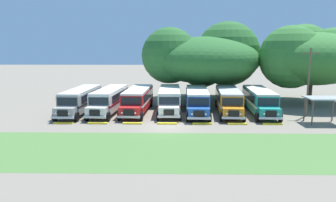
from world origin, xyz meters
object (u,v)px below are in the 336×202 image
(parked_bus_slot_0, at_px, (81,99))
(parked_bus_slot_6, at_px, (259,100))
(parked_bus_slot_1, at_px, (110,99))
(parked_bus_slot_3, at_px, (170,99))
(utility_pole, at_px, (309,80))
(parked_bus_slot_2, at_px, (138,99))
(secondary_tree, at_px, (308,56))
(waiting_shelter, at_px, (324,100))
(parked_bus_slot_4, at_px, (197,100))
(parked_bus_slot_5, at_px, (228,100))
(broad_shade_tree, at_px, (205,58))

(parked_bus_slot_0, xyz_separation_m, parked_bus_slot_6, (21.55, 0.05, 0.00))
(parked_bus_slot_1, xyz_separation_m, parked_bus_slot_6, (18.09, -0.19, 0.00))
(parked_bus_slot_3, xyz_separation_m, utility_pole, (15.65, -2.52, 2.55))
(parked_bus_slot_2, distance_m, secondary_tree, 24.56)
(utility_pole, distance_m, waiting_shelter, 3.73)
(parked_bus_slot_4, relative_size, waiting_shelter, 3.02)
(parked_bus_slot_3, bearing_deg, parked_bus_slot_1, -86.93)
(parked_bus_slot_3, bearing_deg, parked_bus_slot_2, -86.91)
(waiting_shelter, bearing_deg, parked_bus_slot_5, 148.98)
(parked_bus_slot_4, bearing_deg, parked_bus_slot_3, -99.83)
(parked_bus_slot_4, bearing_deg, utility_pole, 83.71)
(parked_bus_slot_1, bearing_deg, broad_shade_tree, 131.98)
(parked_bus_slot_3, bearing_deg, parked_bus_slot_4, 78.14)
(parked_bus_slot_3, xyz_separation_m, secondary_tree, (19.18, 6.65, 4.95))
(parked_bus_slot_2, height_order, parked_bus_slot_6, same)
(parked_bus_slot_2, bearing_deg, utility_pole, 86.59)
(parked_bus_slot_3, distance_m, waiting_shelter, 17.02)
(parked_bus_slot_5, xyz_separation_m, secondary_tree, (12.08, 7.15, 4.95))
(utility_pole, bearing_deg, parked_bus_slot_5, 166.75)
(secondary_tree, bearing_deg, waiting_shelter, -104.46)
(broad_shade_tree, xyz_separation_m, utility_pole, (10.46, -11.73, -2.05))
(parked_bus_slot_6, bearing_deg, parked_bus_slot_2, -88.38)
(parked_bus_slot_6, bearing_deg, parked_bus_slot_1, -87.55)
(parked_bus_slot_6, bearing_deg, secondary_tree, 133.74)
(parked_bus_slot_3, bearing_deg, secondary_tree, 109.18)
(parked_bus_slot_0, relative_size, broad_shade_tree, 0.62)
(parked_bus_slot_5, xyz_separation_m, broad_shade_tree, (-1.91, 9.71, 4.60))
(parked_bus_slot_2, height_order, secondary_tree, secondary_tree)
(parked_bus_slot_0, distance_m, utility_pole, 26.60)
(parked_bus_slot_5, bearing_deg, utility_pole, 80.93)
(parked_bus_slot_6, relative_size, utility_pole, 1.41)
(parked_bus_slot_1, relative_size, parked_bus_slot_3, 1.01)
(parked_bus_slot_4, distance_m, broad_shade_tree, 11.08)
(secondary_tree, xyz_separation_m, utility_pole, (-3.53, -9.16, -2.40))
(waiting_shelter, bearing_deg, broad_shade_tree, 125.61)
(parked_bus_slot_0, height_order, utility_pole, utility_pole)
(parked_bus_slot_0, height_order, parked_bus_slot_6, same)
(secondary_tree, bearing_deg, parked_bus_slot_0, -166.35)
(utility_pole, bearing_deg, parked_bus_slot_6, 158.18)
(parked_bus_slot_5, distance_m, parked_bus_slot_6, 3.69)
(broad_shade_tree, relative_size, utility_pole, 2.25)
(broad_shade_tree, xyz_separation_m, waiting_shelter, (10.77, -15.04, -3.73))
(parked_bus_slot_2, relative_size, parked_bus_slot_3, 1.01)
(parked_bus_slot_2, xyz_separation_m, parked_bus_slot_6, (14.67, -0.36, 0.00))
(parked_bus_slot_0, xyz_separation_m, parked_bus_slot_3, (10.76, 0.62, 0.00))
(broad_shade_tree, bearing_deg, parked_bus_slot_1, -142.47)
(parked_bus_slot_0, xyz_separation_m, waiting_shelter, (26.72, -5.21, 0.87))
(parked_bus_slot_6, relative_size, broad_shade_tree, 0.62)
(parked_bus_slot_5, bearing_deg, parked_bus_slot_0, -85.42)
(parked_bus_slot_2, xyz_separation_m, waiting_shelter, (19.84, -5.63, 0.87))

